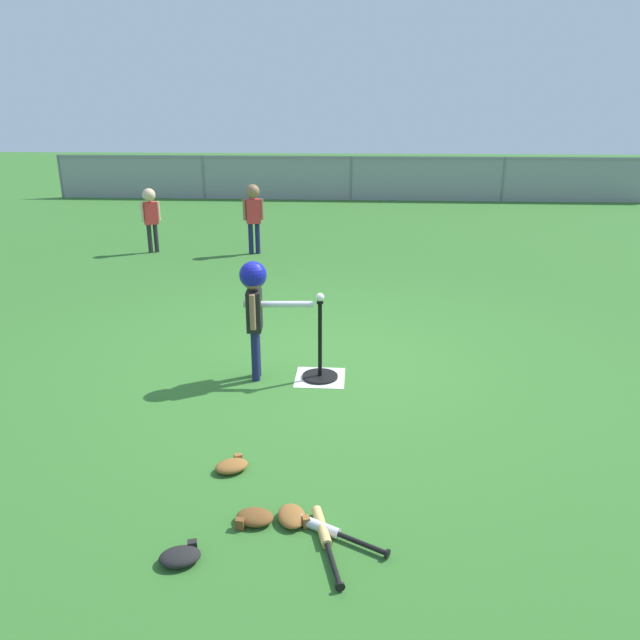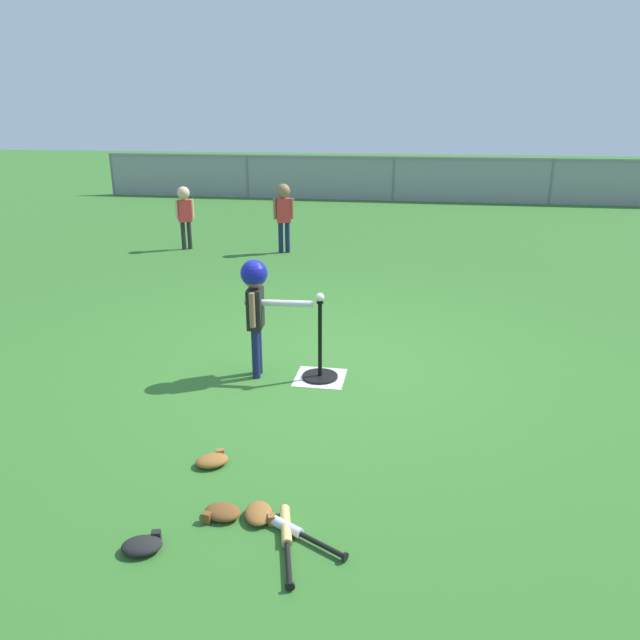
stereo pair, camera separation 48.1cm
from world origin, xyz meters
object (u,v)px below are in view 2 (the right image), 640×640
object	(u,v)px
glove_by_plate	(259,514)
spare_bat_wood	(286,533)
fielder_deep_center	(184,209)
glove_outfield_drop	(222,512)
baseball_on_tee	(320,297)
batter_child	(256,295)
fielder_near_left	(284,209)
glove_tossed_aside	(143,545)
batting_tee	(320,366)
spare_bat_silver	(289,528)
glove_near_bats	(212,460)

from	to	relation	value
glove_by_plate	spare_bat_wood	bearing A→B (deg)	-35.28
fielder_deep_center	glove_outfield_drop	distance (m)	7.49
baseball_on_tee	batter_child	bearing A→B (deg)	-176.40
fielder_near_left	spare_bat_wood	world-z (taller)	fielder_near_left
batter_child	glove_outfield_drop	size ratio (longest dim) A/B	4.48
baseball_on_tee	glove_tossed_aside	distance (m)	2.54
spare_bat_wood	glove_by_plate	size ratio (longest dim) A/B	2.41
batting_tee	fielder_deep_center	world-z (taller)	fielder_deep_center
fielder_deep_center	fielder_near_left	bearing A→B (deg)	0.59
spare_bat_silver	glove_outfield_drop	bearing A→B (deg)	170.97
batter_child	spare_bat_wood	bearing A→B (deg)	-71.08
spare_bat_wood	glove_outfield_drop	xyz separation A→B (m)	(-0.41, 0.11, 0.01)
spare_bat_silver	glove_near_bats	size ratio (longest dim) A/B	2.11
baseball_on_tee	batter_child	world-z (taller)	batter_child
batting_tee	glove_near_bats	xyz separation A→B (m)	(-0.49, -1.50, -0.08)
glove_tossed_aside	spare_bat_silver	bearing A→B (deg)	20.18
batter_child	fielder_near_left	bearing A→B (deg)	100.00
spare_bat_silver	glove_tossed_aside	world-z (taller)	glove_tossed_aside
baseball_on_tee	glove_outfield_drop	size ratio (longest dim) A/B	0.31
baseball_on_tee	fielder_deep_center	world-z (taller)	fielder_deep_center
fielder_near_left	fielder_deep_center	bearing A→B (deg)	-179.41
batting_tee	spare_bat_silver	xyz separation A→B (m)	(0.17, -2.08, -0.09)
glove_near_bats	glove_outfield_drop	bearing A→B (deg)	-65.41
batter_child	spare_bat_silver	distance (m)	2.29
fielder_deep_center	glove_by_plate	bearing A→B (deg)	-65.57
batting_tee	glove_outfield_drop	distance (m)	2.04
baseball_on_tee	spare_bat_wood	world-z (taller)	baseball_on_tee
fielder_near_left	fielder_deep_center	xyz separation A→B (m)	(-1.72, -0.02, -0.05)
fielder_deep_center	glove_outfield_drop	xyz separation A→B (m)	(2.90, -6.88, -0.65)
glove_outfield_drop	glove_by_plate	bearing A→B (deg)	6.25
baseball_on_tee	glove_near_bats	world-z (taller)	baseball_on_tee
fielder_near_left	baseball_on_tee	bearing A→B (deg)	-73.75
batting_tee	glove_near_bats	bearing A→B (deg)	-108.07
spare_bat_wood	glove_tossed_aside	distance (m)	0.78
fielder_deep_center	spare_bat_wood	distance (m)	7.76
batter_child	glove_outfield_drop	bearing A→B (deg)	-81.23
batting_tee	glove_tossed_aside	distance (m)	2.43
batting_tee	baseball_on_tee	distance (m)	0.64
batter_child	glove_near_bats	xyz separation A→B (m)	(0.07, -1.46, -0.73)
batter_child	glove_by_plate	size ratio (longest dim) A/B	4.17
batting_tee	fielder_near_left	size ratio (longest dim) A/B	0.63
batter_child	glove_by_plate	bearing A→B (deg)	-74.98
glove_by_plate	batter_child	bearing A→B (deg)	105.02
baseball_on_tee	fielder_deep_center	bearing A→B (deg)	122.89
fielder_deep_center	glove_near_bats	distance (m)	6.92
baseball_on_tee	batting_tee	bearing A→B (deg)	0.00
spare_bat_wood	glove_near_bats	size ratio (longest dim) A/B	2.31
batter_child	fielder_deep_center	size ratio (longest dim) A/B	1.00
glove_by_plate	glove_outfield_drop	size ratio (longest dim) A/B	1.08
fielder_near_left	glove_by_plate	distance (m)	7.05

